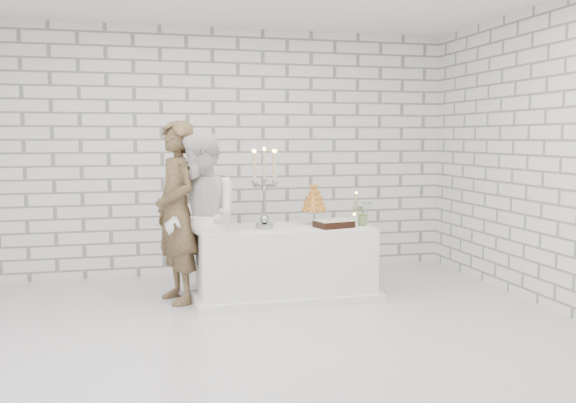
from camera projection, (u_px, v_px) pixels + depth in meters
The scene contains 13 objects.
ground at pixel (251, 334), 5.30m from camera, with size 6.00×5.00×0.01m, color silver.
wall_back at pixel (214, 152), 7.56m from camera, with size 6.00×0.01×3.00m, color white.
wall_front at pixel (350, 180), 2.73m from camera, with size 6.00×0.01×3.00m, color white.
wall_right at pixel (561, 157), 5.85m from camera, with size 0.01×5.00×3.00m, color white.
cake_table at pixel (285, 262), 6.49m from camera, with size 1.80×0.80×0.75m, color white.
groom at pixel (177, 212), 6.26m from camera, with size 0.68×0.44×1.85m, color #463521.
bride at pixel (202, 220), 6.08m from camera, with size 0.85×0.66×1.75m, color white.
candelabra at pixel (264, 188), 6.30m from camera, with size 0.34×0.34×0.83m, color #92929B, non-canonical shape.
croquembouche at pixel (314, 203), 6.64m from camera, with size 0.29×0.29×0.45m, color #B36923, non-canonical shape.
chocolate_cake at pixel (334, 223), 6.42m from camera, with size 0.36×0.26×0.08m, color black.
pillar_candle at pixel (354, 221), 6.49m from camera, with size 0.08×0.08×0.12m, color white.
extra_taper at pixel (356, 208), 6.75m from camera, with size 0.06×0.06×0.32m, color beige.
flowers at pixel (362, 213), 6.57m from camera, with size 0.23×0.20×0.26m, color #5D813E.
Camera 1 is at (-0.92, -5.08, 1.69)m, focal length 38.49 mm.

